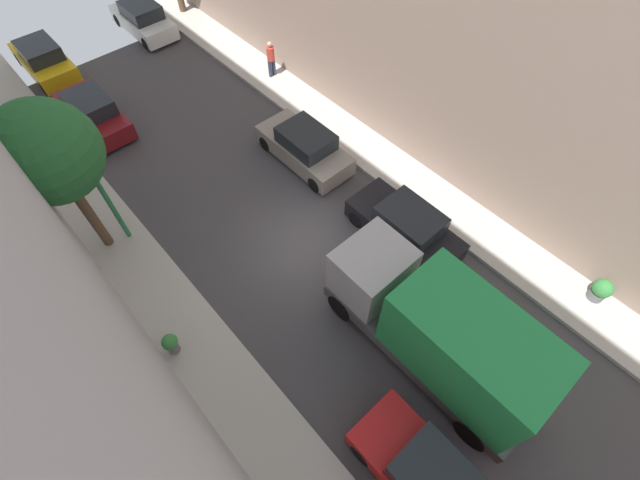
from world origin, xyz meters
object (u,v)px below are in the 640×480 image
at_px(parked_car_right_2, 143,19).
at_px(lamp_post, 87,166).
at_px(parked_car_left_1, 431,480).
at_px(potted_plant_5, 601,290).
at_px(pedestrian, 271,58).
at_px(street_tree_0, 47,153).
at_px(parked_car_left_2, 93,113).
at_px(delivery_truck, 440,332).
at_px(parked_car_right_0, 405,227).
at_px(parked_car_right_1, 305,147).
at_px(potted_plant_1, 171,343).
at_px(parked_car_left_3, 44,60).

height_order(parked_car_right_2, lamp_post, lamp_post).
height_order(parked_car_left_1, potted_plant_5, parked_car_left_1).
distance_m(pedestrian, potted_plant_5, 16.55).
relative_size(parked_car_left_1, street_tree_0, 0.72).
bearing_deg(pedestrian, lamp_post, -157.43).
height_order(parked_car_left_2, delivery_truck, delivery_truck).
bearing_deg(parked_car_right_0, delivery_truck, -128.21).
bearing_deg(parked_car_right_1, pedestrian, 64.69).
bearing_deg(potted_plant_1, parked_car_right_1, 23.38).
xyz_separation_m(parked_car_left_1, parked_car_left_2, (0.00, 18.71, 0.00)).
distance_m(potted_plant_1, lamp_post, 5.78).
bearing_deg(parked_car_left_2, delivery_truck, -80.71).
height_order(parked_car_left_1, street_tree_0, street_tree_0).
bearing_deg(parked_car_right_0, street_tree_0, 139.41).
bearing_deg(parked_car_left_1, pedestrian, 64.15).
height_order(street_tree_0, potted_plant_5, street_tree_0).
bearing_deg(lamp_post, potted_plant_5, -50.89).
height_order(parked_car_right_0, potted_plant_1, parked_car_right_0).
bearing_deg(pedestrian, parked_car_left_3, 135.90).
height_order(parked_car_left_1, delivery_truck, delivery_truck).
bearing_deg(parked_car_right_1, parked_car_right_0, -90.00).
relative_size(parked_car_left_3, potted_plant_5, 4.75).
bearing_deg(delivery_truck, lamp_post, 114.56).
bearing_deg(parked_car_right_0, parked_car_right_2, 90.00).
height_order(pedestrian, lamp_post, lamp_post).
distance_m(parked_car_left_3, lamp_post, 12.26).
height_order(street_tree_0, lamp_post, street_tree_0).
distance_m(parked_car_left_3, parked_car_right_0, 19.17).
bearing_deg(parked_car_right_1, lamp_post, 170.29).
distance_m(parked_car_left_2, parked_car_right_2, 7.66).
bearing_deg(street_tree_0, parked_car_right_1, -10.31).
distance_m(parked_car_left_2, parked_car_right_1, 9.40).
height_order(parked_car_left_3, pedestrian, pedestrian).
distance_m(parked_car_right_1, pedestrian, 5.91).
distance_m(parked_car_right_1, potted_plant_5, 11.56).
bearing_deg(parked_car_right_0, parked_car_left_2, 112.43).
height_order(parked_car_left_2, parked_car_right_2, same).
distance_m(parked_car_left_3, pedestrian, 11.04).
distance_m(parked_car_right_0, potted_plant_1, 8.51).
bearing_deg(street_tree_0, parked_car_left_3, 77.40).
bearing_deg(parked_car_left_3, pedestrian, -44.10).
xyz_separation_m(parked_car_left_2, pedestrian, (7.92, -2.36, 0.35)).
bearing_deg(potted_plant_1, street_tree_0, 86.15).
bearing_deg(street_tree_0, delivery_truck, -62.78).
height_order(potted_plant_1, lamp_post, lamp_post).
relative_size(street_tree_0, lamp_post, 1.11).
bearing_deg(parked_car_left_2, parked_car_left_1, -90.00).
relative_size(parked_car_right_1, potted_plant_1, 4.89).
xyz_separation_m(parked_car_left_3, street_tree_0, (-2.58, -11.56, 3.72)).
relative_size(parked_car_left_1, parked_car_left_2, 1.00).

